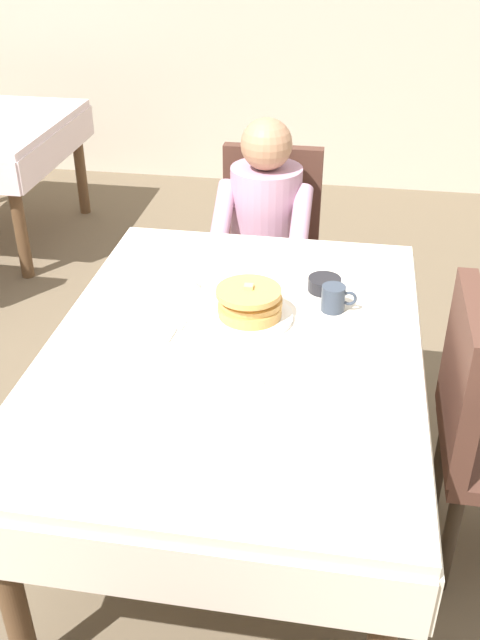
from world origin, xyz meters
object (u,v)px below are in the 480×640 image
object	(u,v)px
dining_table_main	(234,365)
spoon_near_edge	(238,379)
bowl_butter	(324,284)
syrup_pitcher	(189,281)
diner_person	(264,225)
cup_coffee	(334,298)
knife_right_of_plate	(308,326)
plate_breakfast	(248,316)
fork_left_of_plate	(188,316)
breakfast_stack	(250,301)
chair_diner	(268,240)

from	to	relation	value
dining_table_main	spoon_near_edge	distance (m)	0.21
bowl_butter	spoon_near_edge	bearing A→B (deg)	-110.15
syrup_pitcher	spoon_near_edge	bearing A→B (deg)	-62.65
diner_person	cup_coffee	size ratio (longest dim) A/B	9.91
diner_person	knife_right_of_plate	distance (m)	0.94
cup_coffee	knife_right_of_plate	distance (m)	0.14
cup_coffee	spoon_near_edge	world-z (taller)	cup_coffee
plate_breakfast	spoon_near_edge	bearing A→B (deg)	-86.16
diner_person	cup_coffee	world-z (taller)	diner_person
fork_left_of_plate	knife_right_of_plate	distance (m)	0.38
plate_breakfast	spoon_near_edge	distance (m)	0.33
breakfast_stack	bowl_butter	bearing A→B (deg)	45.28
diner_person	breakfast_stack	distance (m)	0.89
knife_right_of_plate	syrup_pitcher	bearing A→B (deg)	62.35
breakfast_stack	fork_left_of_plate	bearing A→B (deg)	-173.83
dining_table_main	cup_coffee	xyz separation A→B (m)	(0.28, 0.23, 0.13)
cup_coffee	bowl_butter	distance (m)	0.13
cup_coffee	plate_breakfast	bearing A→B (deg)	-159.68
chair_diner	bowl_butter	distance (m)	0.89
plate_breakfast	spoon_near_edge	size ratio (longest dim) A/B	1.87
bowl_butter	fork_left_of_plate	xyz separation A→B (m)	(-0.41, -0.24, -0.02)
dining_table_main	chair_diner	size ratio (longest dim) A/B	1.64
fork_left_of_plate	spoon_near_edge	bearing A→B (deg)	-140.58
cup_coffee	knife_right_of_plate	bearing A→B (deg)	-120.96
diner_person	knife_right_of_plate	size ratio (longest dim) A/B	5.60
dining_table_main	spoon_near_edge	xyz separation A→B (m)	(0.04, -0.19, 0.09)
breakfast_stack	bowl_butter	xyz separation A→B (m)	(0.22, 0.22, -0.04)
bowl_butter	chair_diner	bearing A→B (deg)	109.65
plate_breakfast	fork_left_of_plate	world-z (taller)	plate_breakfast
bowl_butter	fork_left_of_plate	size ratio (longest dim) A/B	0.61
plate_breakfast	syrup_pitcher	distance (m)	0.27
plate_breakfast	cup_coffee	world-z (taller)	cup_coffee
cup_coffee	syrup_pitcher	world-z (taller)	cup_coffee
plate_breakfast	bowl_butter	xyz separation A→B (m)	(0.22, 0.22, 0.01)
dining_table_main	knife_right_of_plate	world-z (taller)	knife_right_of_plate
spoon_near_edge	breakfast_stack	bearing A→B (deg)	99.11
spoon_near_edge	knife_right_of_plate	bearing A→B (deg)	66.92
chair_diner	diner_person	xyz separation A→B (m)	(-0.00, -0.16, 0.14)
plate_breakfast	fork_left_of_plate	distance (m)	0.19
dining_table_main	cup_coffee	world-z (taller)	cup_coffee
dining_table_main	diner_person	world-z (taller)	diner_person
chair_diner	diner_person	distance (m)	0.21
dining_table_main	chair_diner	xyz separation A→B (m)	(-0.04, 1.17, -0.12)
plate_breakfast	breakfast_stack	xyz separation A→B (m)	(0.00, 0.00, 0.05)
bowl_butter	spoon_near_edge	xyz separation A→B (m)	(-0.20, -0.55, -0.02)
diner_person	breakfast_stack	bearing A→B (deg)	94.57
dining_table_main	fork_left_of_plate	bearing A→B (deg)	145.47
chair_diner	knife_right_of_plate	world-z (taller)	chair_diner
syrup_pitcher	fork_left_of_plate	distance (m)	0.17
bowl_butter	breakfast_stack	bearing A→B (deg)	-134.72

